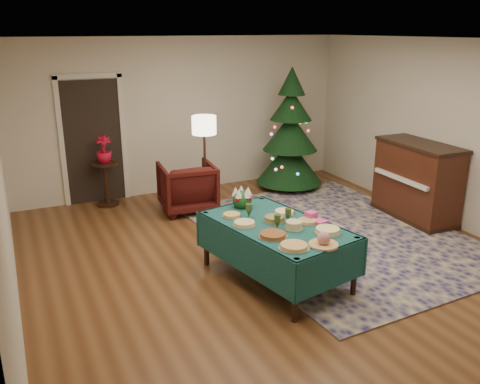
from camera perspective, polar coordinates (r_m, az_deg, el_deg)
name	(u,v)px	position (r m, az deg, el deg)	size (l,w,h in m)	color
room_shell	(283,160)	(5.97, 4.80, 3.57)	(7.00, 7.00, 7.00)	#593319
doorway	(93,138)	(8.76, -16.18, 5.85)	(1.08, 0.04, 2.16)	black
rug	(335,234)	(7.43, 10.62, -4.66)	(3.20, 4.20, 0.02)	#171551
buffet_table	(276,235)	(5.86, 4.09, -4.88)	(1.39, 1.96, 0.70)	black
platter_0	(294,246)	(5.20, 6.08, -6.09)	(0.33, 0.33, 0.04)	silver
platter_1	(324,240)	(5.29, 9.37, -5.37)	(0.32, 0.32, 0.15)	silver
platter_2	(328,231)	(5.62, 9.80, -4.30)	(0.30, 0.30, 0.06)	silver
platter_3	(273,235)	(5.45, 3.71, -4.85)	(0.32, 0.32, 0.05)	silver
platter_4	(294,226)	(5.66, 6.06, -3.76)	(0.22, 0.22, 0.09)	silver
platter_5	(307,221)	(5.87, 7.57, -3.29)	(0.26, 0.26, 0.04)	silver
platter_6	(244,224)	(5.74, 0.49, -3.58)	(0.28, 0.28, 0.05)	silver
platter_7	(274,219)	(5.86, 3.88, -3.06)	(0.26, 0.26, 0.07)	silver
platter_8	(284,212)	(6.13, 4.99, -2.26)	(0.26, 0.26, 0.04)	silver
platter_9	(232,215)	(6.01, -0.94, -2.63)	(0.24, 0.24, 0.04)	silver
goblet_0	(249,210)	(5.97, 1.01, -2.05)	(0.07, 0.07, 0.16)	#2D471E
goblet_1	(288,215)	(5.86, 5.42, -2.56)	(0.07, 0.07, 0.16)	#2D471E
goblet_2	(277,221)	(5.66, 4.21, -3.28)	(0.07, 0.07, 0.16)	#2D471E
napkin_stack	(320,222)	(5.88, 8.96, -3.33)	(0.14, 0.14, 0.04)	#E23E95
gift_box	(311,216)	(5.97, 7.96, -2.65)	(0.11, 0.11, 0.09)	#DD3D98
centerpiece	(242,198)	(6.29, 0.24, -0.66)	(0.25, 0.25, 0.29)	#1E4C1E
armchair	(187,185)	(8.18, -5.94, 0.83)	(0.84, 0.79, 0.86)	#3F0F0D
floor_lamp	(204,131)	(7.87, -4.05, 6.83)	(0.38, 0.38, 1.55)	#A57F3F
side_table	(107,185)	(8.69, -14.75, 0.81)	(0.41, 0.41, 0.73)	black
potted_plant	(104,155)	(8.56, -15.02, 4.00)	(0.25, 0.45, 0.25)	red
christmas_tree	(290,135)	(9.25, 5.67, 6.39)	(1.39, 1.39, 2.20)	black
piano	(416,182)	(8.20, 19.19, 1.06)	(0.70, 1.40, 1.20)	black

